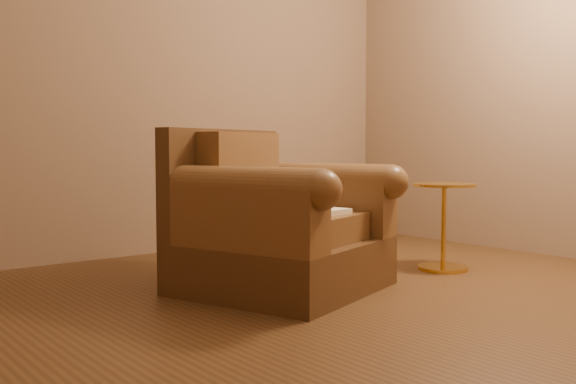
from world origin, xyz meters
TOP-DOWN VIEW (x-y plane):
  - floor at (0.00, 0.00)m, footprint 4.00×4.00m
  - armchair at (-0.04, 0.62)m, footprint 1.13×1.10m
  - teddy_bear at (-0.05, 0.69)m, footprint 0.17×0.20m
  - guidebook at (0.05, 0.41)m, footprint 0.36×0.25m
  - side_table at (1.03, 0.40)m, footprint 0.36×0.36m

SIDE VIEW (x-z plane):
  - floor at x=0.00m, z-range 0.00..0.00m
  - side_table at x=1.03m, z-range 0.02..0.53m
  - armchair at x=-0.04m, z-range -0.09..0.72m
  - guidebook at x=0.05m, z-range 0.39..0.42m
  - teddy_bear at x=-0.05m, z-range 0.36..0.60m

